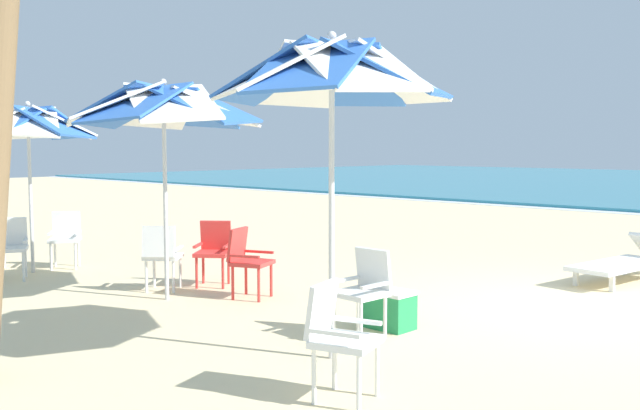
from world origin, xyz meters
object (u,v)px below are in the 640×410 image
(plastic_chair_1, at_px, (364,287))
(plastic_chair_7, at_px, (65,236))
(plastic_chair_3, at_px, (214,249))
(cooler_box, at_px, (389,309))
(plastic_chair_5, at_px, (11,244))
(plastic_chair_0, at_px, (338,333))
(beach_umbrella_2, at_px, (28,125))
(plastic_chair_2, at_px, (247,258))
(beach_umbrella_1, at_px, (164,108))
(beach_umbrella_0, at_px, (332,76))
(plastic_chair_4, at_px, (162,253))
(sun_lounger_1, at_px, (626,261))

(plastic_chair_1, relative_size, plastic_chair_7, 1.00)
(plastic_chair_3, height_order, cooler_box, plastic_chair_3)
(plastic_chair_1, distance_m, plastic_chair_5, 5.66)
(plastic_chair_0, bearing_deg, plastic_chair_1, 123.76)
(beach_umbrella_2, xyz_separation_m, plastic_chair_5, (0.30, -0.43, -1.69))
(plastic_chair_2, xyz_separation_m, plastic_chair_7, (-3.71, -0.53, 0.00))
(plastic_chair_0, bearing_deg, plastic_chair_3, 153.99)
(beach_umbrella_2, xyz_separation_m, plastic_chair_7, (-0.08, 0.55, -1.69))
(plastic_chair_3, distance_m, plastic_chair_7, 2.87)
(beach_umbrella_1, bearing_deg, plastic_chair_7, 175.98)
(beach_umbrella_0, bearing_deg, plastic_chair_3, 158.94)
(plastic_chair_1, xyz_separation_m, plastic_chair_2, (-2.20, 0.36, 0.00))
(beach_umbrella_0, distance_m, plastic_chair_5, 6.12)
(plastic_chair_0, xyz_separation_m, plastic_chair_3, (-4.09, 2.00, 0.00))
(plastic_chair_3, bearing_deg, beach_umbrella_2, -154.45)
(plastic_chair_4, distance_m, sun_lounger_1, 6.35)
(beach_umbrella_0, relative_size, plastic_chair_4, 3.28)
(beach_umbrella_0, height_order, plastic_chair_1, beach_umbrella_0)
(beach_umbrella_0, relative_size, plastic_chair_1, 3.28)
(beach_umbrella_0, relative_size, plastic_chair_3, 3.28)
(sun_lounger_1, bearing_deg, beach_umbrella_2, -140.47)
(plastic_chair_7, bearing_deg, beach_umbrella_0, -5.25)
(plastic_chair_1, bearing_deg, beach_umbrella_2, -172.92)
(plastic_chair_0, xyz_separation_m, plastic_chair_2, (-3.16, 1.79, 0.00))
(plastic_chair_5, bearing_deg, plastic_chair_3, 35.70)
(beach_umbrella_1, distance_m, sun_lounger_1, 6.58)
(beach_umbrella_0, distance_m, beach_umbrella_2, 6.09)
(plastic_chair_0, bearing_deg, plastic_chair_5, 177.59)
(beach_umbrella_1, xyz_separation_m, plastic_chair_4, (-0.48, 0.25, -1.84))
(plastic_chair_1, height_order, beach_umbrella_1, beach_umbrella_1)
(beach_umbrella_0, height_order, plastic_chair_5, beach_umbrella_0)
(plastic_chair_0, relative_size, plastic_chair_2, 1.00)
(beach_umbrella_1, height_order, plastic_chair_2, beach_umbrella_1)
(beach_umbrella_0, bearing_deg, sun_lounger_1, 84.56)
(beach_umbrella_2, bearing_deg, plastic_chair_0, -5.94)
(plastic_chair_0, relative_size, sun_lounger_1, 0.39)
(cooler_box, bearing_deg, beach_umbrella_0, -76.82)
(plastic_chair_5, height_order, cooler_box, plastic_chair_5)
(plastic_chair_4, relative_size, beach_umbrella_2, 0.34)
(plastic_chair_1, relative_size, sun_lounger_1, 0.39)
(plastic_chair_0, height_order, plastic_chair_2, same)
(beach_umbrella_1, xyz_separation_m, plastic_chair_7, (-3.08, 0.22, -1.84))
(beach_umbrella_2, height_order, plastic_chair_7, beach_umbrella_2)
(beach_umbrella_1, distance_m, cooler_box, 3.62)
(plastic_chair_7, bearing_deg, plastic_chair_5, -69.10)
(plastic_chair_2, bearing_deg, plastic_chair_4, -155.50)
(sun_lounger_1, bearing_deg, plastic_chair_5, -136.97)
(plastic_chair_4, bearing_deg, plastic_chair_1, 2.44)
(plastic_chair_1, bearing_deg, plastic_chair_4, -177.56)
(plastic_chair_3, height_order, plastic_chair_7, same)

